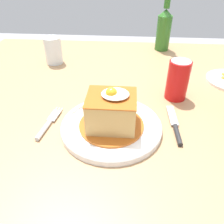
{
  "coord_description": "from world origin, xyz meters",
  "views": [
    {
      "loc": [
        0.06,
        -0.61,
        1.14
      ],
      "look_at": [
        0.02,
        -0.12,
        0.79
      ],
      "focal_mm": 36.71,
      "sensor_mm": 36.0,
      "label": 1
    }
  ],
  "objects": [
    {
      "name": "main_plate",
      "position": [
        0.02,
        -0.14,
        0.76
      ],
      "size": [
        0.26,
        0.26,
        0.02
      ],
      "color": "white",
      "rests_on": "dining_table"
    },
    {
      "name": "fork",
      "position": [
        -0.15,
        -0.15,
        0.75
      ],
      "size": [
        0.04,
        0.14,
        0.01
      ],
      "color": "silver",
      "rests_on": "dining_table"
    },
    {
      "name": "drinking_glass",
      "position": [
        -0.25,
        0.27,
        0.79
      ],
      "size": [
        0.07,
        0.07,
        0.1
      ],
      "color": "silver",
      "rests_on": "dining_table"
    },
    {
      "name": "ground_plane",
      "position": [
        0.0,
        0.0,
        0.0
      ],
      "size": [
        6.0,
        6.0,
        0.0
      ],
      "primitive_type": "plane",
      "color": "#99999E"
    },
    {
      "name": "beer_bottle_green",
      "position": [
        0.21,
        0.45,
        0.85
      ],
      "size": [
        0.06,
        0.06,
        0.27
      ],
      "color": "#2D6B23",
      "rests_on": "dining_table"
    },
    {
      "name": "sandwich_meal",
      "position": [
        0.02,
        -0.14,
        0.8
      ],
      "size": [
        0.17,
        0.17,
        0.11
      ],
      "color": "#B75B1E",
      "rests_on": "main_plate"
    },
    {
      "name": "soda_can",
      "position": [
        0.21,
        0.03,
        0.81
      ],
      "size": [
        0.07,
        0.07,
        0.12
      ],
      "color": "red",
      "rests_on": "dining_table"
    },
    {
      "name": "dining_table",
      "position": [
        0.0,
        0.0,
        0.65
      ],
      "size": [
        1.2,
        1.09,
        0.75
      ],
      "color": "#A87F56",
      "rests_on": "ground_plane"
    },
    {
      "name": "knife",
      "position": [
        0.19,
        -0.14,
        0.75
      ],
      "size": [
        0.02,
        0.17,
        0.01
      ],
      "color": "#262628",
      "rests_on": "dining_table"
    }
  ]
}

